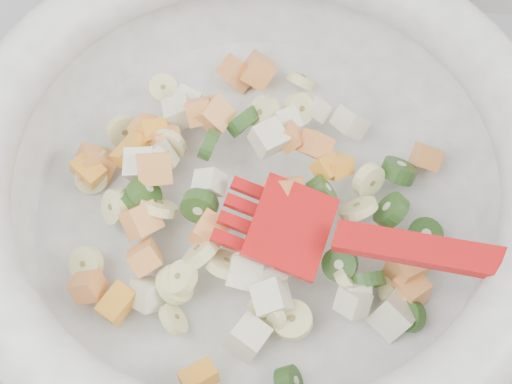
# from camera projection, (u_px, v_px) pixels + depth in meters

# --- Properties ---
(mixing_bowl) EXTENTS (0.46, 0.42, 0.12)m
(mixing_bowl) POSITION_uv_depth(u_px,v_px,m) (256.00, 182.00, 0.54)
(mixing_bowl) COLOR white
(mixing_bowl) RESTS_ON counter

